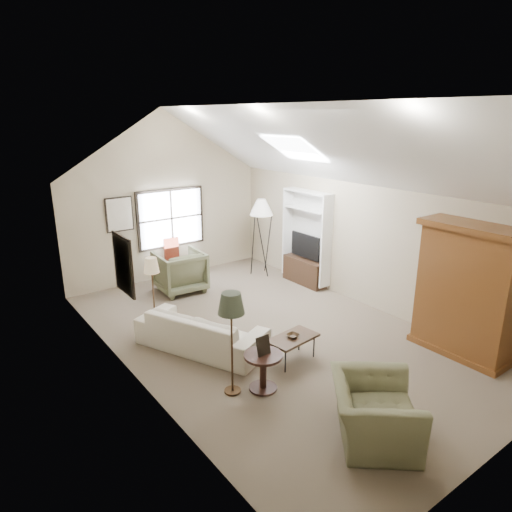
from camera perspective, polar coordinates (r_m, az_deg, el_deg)
room_shell at (r=7.53m, az=1.86°, el=12.52°), size 5.01×8.01×4.00m
window at (r=11.18m, az=-10.57°, el=4.67°), size 1.72×0.08×1.42m
skylight at (r=9.05m, az=4.86°, el=13.34°), size 0.80×1.20×0.52m
wall_art at (r=8.56m, az=-16.50°, el=2.32°), size 1.97×3.71×0.88m
armoire at (r=8.14m, az=24.89°, el=-3.99°), size 0.60×1.50×2.20m
tv_alcove at (r=10.59m, az=6.31°, el=2.48°), size 0.32×1.30×2.10m
media_console at (r=10.82m, az=6.08°, el=-1.89°), size 0.34×1.18×0.60m
tv_panel at (r=10.63m, az=6.19°, el=1.27°), size 0.05×0.90×0.55m
sofa at (r=7.89m, az=-6.87°, el=-9.22°), size 1.72×2.40×0.65m
armchair_near at (r=6.02m, az=14.54°, el=-18.37°), size 1.50×1.52×0.74m
armchair_far at (r=10.38m, az=-9.49°, el=-1.91°), size 1.07×1.09×0.93m
coffee_table at (r=7.53m, az=4.60°, el=-11.49°), size 0.88×0.56×0.42m
bowl at (r=7.42m, az=4.64°, el=-9.90°), size 0.22×0.22×0.05m
side_table at (r=6.78m, az=0.90°, el=-14.26°), size 0.74×0.74×0.56m
side_chair at (r=11.17m, az=-10.07°, el=-0.40°), size 0.39×0.39×0.99m
tripod_lamp at (r=11.18m, az=0.66°, el=2.42°), size 0.74×0.74×1.94m
dark_lamp at (r=6.48m, az=-3.04°, el=-10.82°), size 0.50×0.50×1.56m
tan_lamp at (r=8.61m, az=-12.72°, el=-4.49°), size 0.37×0.37×1.40m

